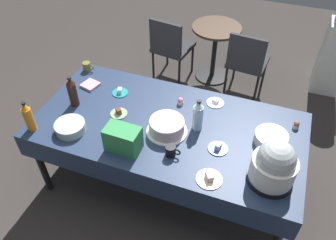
{
  "coord_description": "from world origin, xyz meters",
  "views": [
    {
      "loc": [
        0.69,
        -1.86,
        2.65
      ],
      "look_at": [
        0.0,
        0.0,
        0.8
      ],
      "focal_mm": 35.96,
      "sensor_mm": 36.0,
      "label": 1
    }
  ],
  "objects_px": {
    "frosted_layer_cake": "(167,127)",
    "soda_bottle_cola": "(72,92)",
    "slow_cooker": "(274,165)",
    "glass_salad_bowl": "(70,127)",
    "cupcake_vanilla": "(117,124)",
    "soda_bottle_orange_juice": "(28,117)",
    "cupcake_mint": "(296,125)",
    "dessert_plate_sage": "(119,113)",
    "soda_carton": "(123,139)",
    "dessert_plate_cream": "(209,178)",
    "soda_bottle_water": "(198,116)",
    "round_cafe_table": "(215,43)",
    "maroon_chair_right": "(247,60)",
    "coffee_mug_black": "(171,151)",
    "dessert_plate_cobalt": "(218,148)",
    "dessert_plate_teal": "(120,92)",
    "potluck_table": "(168,130)",
    "cupcake_berry": "(180,101)",
    "dessert_plate_white": "(215,102)",
    "maroon_chair_left": "(170,45)",
    "coffee_mug_olive": "(87,66)",
    "ceramic_snack_bowl": "(271,138)"
  },
  "relations": [
    {
      "from": "potluck_table",
      "to": "soda_bottle_water",
      "type": "height_order",
      "value": "soda_bottle_water"
    },
    {
      "from": "dessert_plate_sage",
      "to": "cupcake_vanilla",
      "type": "relative_size",
      "value": 2.16
    },
    {
      "from": "maroon_chair_right",
      "to": "dessert_plate_white",
      "type": "bearing_deg",
      "value": -94.67
    },
    {
      "from": "soda_carton",
      "to": "slow_cooker",
      "type": "bearing_deg",
      "value": 5.47
    },
    {
      "from": "ceramic_snack_bowl",
      "to": "coffee_mug_black",
      "type": "bearing_deg",
      "value": -149.89
    },
    {
      "from": "coffee_mug_olive",
      "to": "maroon_chair_left",
      "type": "distance_m",
      "value": 1.27
    },
    {
      "from": "dessert_plate_sage",
      "to": "coffee_mug_black",
      "type": "relative_size",
      "value": 1.22
    },
    {
      "from": "frosted_layer_cake",
      "to": "slow_cooker",
      "type": "bearing_deg",
      "value": -13.41
    },
    {
      "from": "potluck_table",
      "to": "round_cafe_table",
      "type": "bearing_deg",
      "value": 91.57
    },
    {
      "from": "maroon_chair_right",
      "to": "round_cafe_table",
      "type": "relative_size",
      "value": 1.18
    },
    {
      "from": "soda_carton",
      "to": "soda_bottle_cola",
      "type": "bearing_deg",
      "value": 154.3
    },
    {
      "from": "maroon_chair_right",
      "to": "maroon_chair_left",
      "type": "bearing_deg",
      "value": 179.97
    },
    {
      "from": "dessert_plate_sage",
      "to": "cupcake_vanilla",
      "type": "height_order",
      "value": "cupcake_vanilla"
    },
    {
      "from": "dessert_plate_sage",
      "to": "soda_bottle_water",
      "type": "distance_m",
      "value": 0.68
    },
    {
      "from": "soda_carton",
      "to": "dessert_plate_cobalt",
      "type": "bearing_deg",
      "value": 20.93
    },
    {
      "from": "frosted_layer_cake",
      "to": "soda_bottle_cola",
      "type": "height_order",
      "value": "soda_bottle_cola"
    },
    {
      "from": "slow_cooker",
      "to": "dessert_plate_cream",
      "type": "bearing_deg",
      "value": -160.63
    },
    {
      "from": "soda_bottle_cola",
      "to": "maroon_chair_right",
      "type": "relative_size",
      "value": 0.34
    },
    {
      "from": "slow_cooker",
      "to": "dessert_plate_sage",
      "type": "height_order",
      "value": "slow_cooker"
    },
    {
      "from": "dessert_plate_teal",
      "to": "potluck_table",
      "type": "bearing_deg",
      "value": -23.08
    },
    {
      "from": "cupcake_vanilla",
      "to": "soda_bottle_orange_juice",
      "type": "height_order",
      "value": "soda_bottle_orange_juice"
    },
    {
      "from": "frosted_layer_cake",
      "to": "soda_bottle_cola",
      "type": "bearing_deg",
      "value": 177.39
    },
    {
      "from": "glass_salad_bowl",
      "to": "soda_bottle_orange_juice",
      "type": "bearing_deg",
      "value": -162.9
    },
    {
      "from": "cupcake_mint",
      "to": "cupcake_berry",
      "type": "bearing_deg",
      "value": -177.41
    },
    {
      "from": "frosted_layer_cake",
      "to": "soda_bottle_water",
      "type": "distance_m",
      "value": 0.26
    },
    {
      "from": "cupcake_mint",
      "to": "slow_cooker",
      "type": "bearing_deg",
      "value": -101.68
    },
    {
      "from": "round_cafe_table",
      "to": "soda_carton",
      "type": "bearing_deg",
      "value": -94.54
    },
    {
      "from": "cupcake_mint",
      "to": "round_cafe_table",
      "type": "height_order",
      "value": "cupcake_mint"
    },
    {
      "from": "dessert_plate_sage",
      "to": "frosted_layer_cake",
      "type": "bearing_deg",
      "value": -7.32
    },
    {
      "from": "frosted_layer_cake",
      "to": "maroon_chair_right",
      "type": "distance_m",
      "value": 1.75
    },
    {
      "from": "cupcake_berry",
      "to": "maroon_chair_left",
      "type": "xyz_separation_m",
      "value": [
        -0.57,
        1.32,
        -0.29
      ]
    },
    {
      "from": "cupcake_vanilla",
      "to": "soda_bottle_orange_juice",
      "type": "distance_m",
      "value": 0.68
    },
    {
      "from": "slow_cooker",
      "to": "glass_salad_bowl",
      "type": "distance_m",
      "value": 1.57
    },
    {
      "from": "soda_bottle_water",
      "to": "soda_carton",
      "type": "relative_size",
      "value": 1.1
    },
    {
      "from": "cupcake_mint",
      "to": "coffee_mug_olive",
      "type": "height_order",
      "value": "coffee_mug_olive"
    },
    {
      "from": "dessert_plate_cream",
      "to": "soda_bottle_water",
      "type": "xyz_separation_m",
      "value": [
        -0.23,
        0.46,
        0.12
      ]
    },
    {
      "from": "cupcake_berry",
      "to": "maroon_chair_right",
      "type": "bearing_deg",
      "value": 73.9
    },
    {
      "from": "potluck_table",
      "to": "coffee_mug_black",
      "type": "height_order",
      "value": "coffee_mug_black"
    },
    {
      "from": "cupcake_mint",
      "to": "coffee_mug_black",
      "type": "relative_size",
      "value": 0.57
    },
    {
      "from": "soda_bottle_cola",
      "to": "cupcake_vanilla",
      "type": "bearing_deg",
      "value": -15.34
    },
    {
      "from": "frosted_layer_cake",
      "to": "cupcake_berry",
      "type": "height_order",
      "value": "frosted_layer_cake"
    },
    {
      "from": "dessert_plate_cobalt",
      "to": "soda_carton",
      "type": "height_order",
      "value": "soda_carton"
    },
    {
      "from": "cupcake_mint",
      "to": "soda_carton",
      "type": "relative_size",
      "value": 0.26
    },
    {
      "from": "potluck_table",
      "to": "soda_carton",
      "type": "xyz_separation_m",
      "value": [
        -0.22,
        -0.36,
        0.16
      ]
    },
    {
      "from": "cupcake_mint",
      "to": "glass_salad_bowl",
      "type": "bearing_deg",
      "value": -158.65
    },
    {
      "from": "glass_salad_bowl",
      "to": "coffee_mug_olive",
      "type": "height_order",
      "value": "coffee_mug_olive"
    },
    {
      "from": "potluck_table",
      "to": "soda_bottle_water",
      "type": "xyz_separation_m",
      "value": [
        0.23,
        0.05,
        0.19
      ]
    },
    {
      "from": "frosted_layer_cake",
      "to": "soda_bottle_cola",
      "type": "relative_size",
      "value": 1.14
    },
    {
      "from": "slow_cooker",
      "to": "dessert_plate_sage",
      "type": "xyz_separation_m",
      "value": [
        -1.29,
        0.26,
        -0.15
      ]
    },
    {
      "from": "potluck_table",
      "to": "slow_cooker",
      "type": "xyz_separation_m",
      "value": [
        0.86,
        -0.28,
        0.22
      ]
    }
  ]
}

